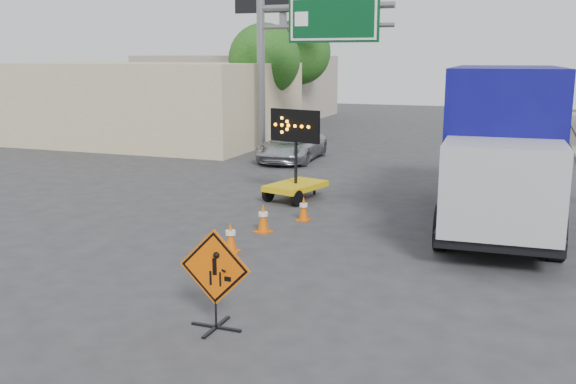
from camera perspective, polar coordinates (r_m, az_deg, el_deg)
The scene contains 15 objects.
ground at distance 11.23m, azimuth -7.56°, elevation -10.65°, with size 100.00×100.00×0.00m, color #2D2D30.
storefront_left_near at distance 34.82m, azimuth -12.62°, elevation 7.84°, with size 14.00×10.00×4.00m, color #C7B690.
storefront_left_far at distance 47.56m, azimuth -4.35°, elevation 9.34°, with size 12.00×10.00×4.40m, color #A09485.
highway_gantry at distance 28.67m, azimuth 1.44°, elevation 13.45°, with size 6.18×0.38×6.90m.
billboard at distance 37.56m, azimuth -0.29°, elevation 16.57°, with size 6.10×0.54×9.85m.
tree_left_near at distance 33.71m, azimuth -2.11°, elevation 11.67°, with size 3.71×3.71×6.03m.
tree_left_far at distance 41.54m, azimuth 0.93°, elevation 12.31°, with size 4.10×4.10×6.66m.
construction_sign at distance 10.32m, azimuth -6.51°, elevation -7.49°, with size 1.25×0.88×1.66m.
arrow_board at distance 19.52m, azimuth 0.70°, elevation 1.08°, with size 1.71×2.19×2.77m.
pickup_truck at distance 27.11m, azimuth 0.36°, elevation 4.14°, with size 2.10×4.56×1.27m, color #AEB1B5.
box_truck at distance 17.45m, azimuth 18.49°, elevation 3.19°, with size 3.03×8.62×4.05m.
cone_a at distance 14.41m, azimuth -5.13°, elevation -3.99°, with size 0.37×0.37×0.71m.
cone_b at distance 15.99m, azimuth -2.22°, elevation -2.32°, with size 0.45×0.45×0.73m.
cone_c at distance 17.13m, azimuth 1.40°, elevation -1.46°, with size 0.38×0.38×0.67m.
cone_d at distance 20.62m, azimuth 0.67°, elevation 0.84°, with size 0.34×0.34×0.67m.
Camera 1 is at (4.97, -9.12, 4.29)m, focal length 40.00 mm.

